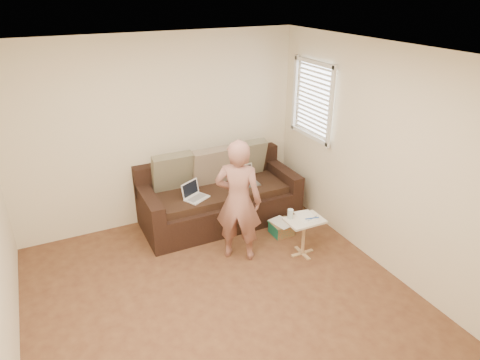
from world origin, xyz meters
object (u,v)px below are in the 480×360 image
at_px(laptop_silver, 246,184).
at_px(side_table, 303,237).
at_px(striped_box, 281,228).
at_px(drinking_glass, 290,214).
at_px(sofa, 220,194).
at_px(person, 238,201).
at_px(laptop_white, 197,199).

relative_size(laptop_silver, side_table, 0.69).
bearing_deg(striped_box, drinking_glass, -109.56).
distance_m(sofa, person, 0.98).
bearing_deg(drinking_glass, laptop_silver, 93.50).
xyz_separation_m(side_table, striped_box, (0.00, 0.53, -0.16)).
xyz_separation_m(laptop_white, person, (0.26, -0.74, 0.26)).
distance_m(laptop_white, person, 0.83).
relative_size(laptop_white, person, 0.20).
xyz_separation_m(sofa, side_table, (0.60, -1.22, -0.17)).
distance_m(laptop_silver, drinking_glass, 1.07).
relative_size(sofa, side_table, 4.35).
height_order(laptop_silver, drinking_glass, laptop_silver).
xyz_separation_m(sofa, laptop_silver, (0.39, -0.05, 0.10)).
distance_m(sofa, side_table, 1.38).
bearing_deg(striped_box, laptop_silver, 108.35).
relative_size(person, striped_box, 5.38).
bearing_deg(drinking_glass, person, 159.90).
distance_m(laptop_white, striped_box, 1.22).
distance_m(laptop_silver, striped_box, 0.81).
height_order(person, drinking_glass, person).
bearing_deg(laptop_white, sofa, -6.98).
relative_size(laptop_white, striped_box, 1.06).
bearing_deg(laptop_silver, striped_box, -71.35).
xyz_separation_m(sofa, drinking_glass, (0.46, -1.12, 0.14)).
bearing_deg(sofa, laptop_white, -158.74).
height_order(laptop_silver, person, person).
xyz_separation_m(drinking_glass, striped_box, (0.15, 0.42, -0.47)).
bearing_deg(laptop_white, side_table, -75.01).
bearing_deg(drinking_glass, sofa, 112.25).
bearing_deg(striped_box, side_table, -90.52).
xyz_separation_m(laptop_white, side_table, (1.00, -1.07, -0.27)).
bearing_deg(sofa, person, -99.23).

